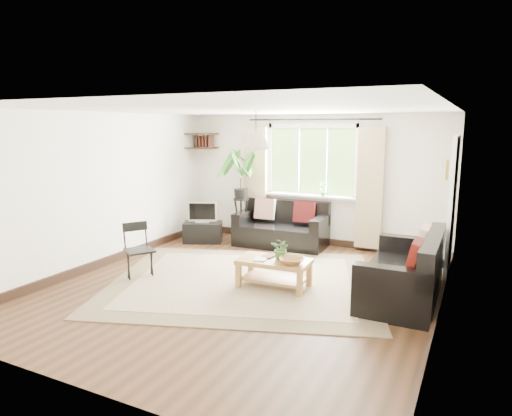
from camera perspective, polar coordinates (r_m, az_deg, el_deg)
The scene contains 24 objects.
floor at distance 6.35m, azimuth -1.63°, elevation -9.96°, with size 5.50×5.50×0.00m, color #311F10.
ceiling at distance 5.96m, azimuth -1.75°, elevation 12.25°, with size 5.50×5.50×0.00m, color white.
wall_back at distance 8.54m, azimuth 7.03°, elevation 3.52°, with size 5.00×0.02×2.40m, color white.
wall_front at distance 3.89m, azimuth -21.19°, elevation -5.27°, with size 5.00×0.02×2.40m, color white.
wall_left at distance 7.53m, azimuth -18.74°, elevation 2.15°, with size 0.02×5.50×2.40m, color white.
wall_right at distance 5.36m, azimuth 22.66°, elevation -1.23°, with size 0.02×5.50×2.40m, color white.
rug at distance 6.59m, azimuth -1.67°, elevation -9.09°, with size 3.66×3.13×0.02m, color beige.
window at distance 8.47m, azimuth 7.00°, elevation 5.84°, with size 2.50×0.16×2.16m, color white, non-canonical shape.
door at distance 7.06m, azimuth 23.27°, elevation -0.30°, with size 0.06×0.96×2.06m, color silver.
corner_shelf at distance 9.26m, azimuth -6.79°, elevation 8.33°, with size 0.50×0.50×0.34m, color black, non-canonical shape.
pendant_lamp at distance 6.31m, azimuth -0.00°, elevation 8.97°, with size 0.36×0.36×0.54m, color beige, non-canonical shape.
wall_sconce at distance 5.58m, azimuth 22.54°, elevation 4.83°, with size 0.12×0.12×0.28m, color beige, non-canonical shape.
sofa_back at distance 8.39m, azimuth 3.15°, elevation -2.17°, with size 1.65×0.82×0.78m, color black, non-canonical shape.
sofa_right at distance 6.14m, azimuth 17.85°, elevation -7.12°, with size 0.88×1.75×0.82m, color black, non-canonical shape.
coffee_table at distance 6.31m, azimuth 2.27°, elevation -8.17°, with size 0.97×0.53×0.40m, color brown, non-canonical shape.
table_plant at distance 6.22m, azimuth 3.20°, elevation -5.11°, with size 0.27×0.23×0.30m, color #335A24.
bowl at distance 6.06m, azimuth 4.50°, elevation -6.57°, with size 0.34×0.34×0.08m, color #8E5E31.
book_a at distance 6.25m, azimuth -0.15°, elevation -6.33°, with size 0.16×0.22×0.02m, color silver.
book_b at distance 6.41m, azimuth 0.98°, elevation -5.91°, with size 0.16×0.21×0.02m, color brown.
tv_stand at distance 8.76m, azimuth -6.66°, elevation -3.01°, with size 0.71×0.40×0.38m, color black.
tv at distance 8.67m, azimuth -6.72°, elevation -0.43°, with size 0.55×0.18×0.42m, color #A5A5AA, non-canonical shape.
palm_stand at distance 8.73m, azimuth -1.89°, elevation 1.64°, with size 0.69×0.69×1.77m, color black, non-canonical shape.
folding_chair at distance 6.83m, azimuth -14.35°, elevation -5.28°, with size 0.41×0.41×0.80m, color black, non-canonical shape.
sill_plant at distance 8.36m, azimuth 8.36°, elevation 2.41°, with size 0.14×0.10×0.27m, color #2D6023.
Camera 1 is at (2.80, -5.25, 2.20)m, focal length 32.00 mm.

